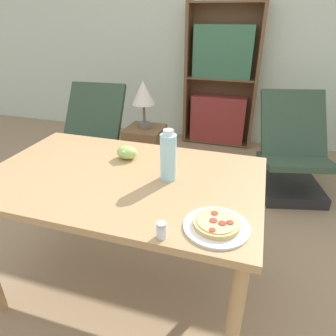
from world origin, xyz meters
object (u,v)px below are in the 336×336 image
Objects in this scene: drink_bottle at (168,157)px; lounge_chair_near at (90,149)px; pizza_on_plate at (216,225)px; salt_shaker at (162,230)px; bookshelf at (221,84)px; side_table at (146,155)px; grape_bunch at (127,152)px; table_lamp at (143,95)px; lounge_chair_far at (292,163)px.

lounge_chair_near is (-1.18, 1.17, -0.61)m from drink_bottle.
lounge_chair_near is (-1.46, 1.48, -0.50)m from pizza_on_plate.
bookshelf reaches higher than salt_shaker.
side_table is (-0.52, -1.21, -0.47)m from bookshelf.
pizza_on_plate is at bearing -38.90° from grape_bunch.
bookshelf is at bearing 66.66° from table_lamp.
bookshelf is at bearing 97.82° from pizza_on_plate.
bookshelf reaches higher than grape_bunch.
bookshelf reaches higher than table_lamp.
lounge_chair_far reaches higher than pizza_on_plate.
bookshelf is 1.39m from side_table.
drink_bottle is 0.29× the size of lounge_chair_far.
bookshelf is (-0.20, 2.87, -0.06)m from salt_shaker.
side_table is at bearing 113.33° from salt_shaker.
grape_bunch is at bearing -73.38° from side_table.
table_lamp is at bearing 1.95° from lounge_chair_near.
table_lamp reaches higher than lounge_chair_far.
salt_shaker is (-0.18, -0.11, 0.02)m from pizza_on_plate.
salt_shaker is at bearing -55.74° from grape_bunch.
lounge_chair_far is (0.45, 1.75, -0.50)m from pizza_on_plate.
pizza_on_plate is at bearing -82.18° from bookshelf.
side_table is (-0.61, 1.24, -0.62)m from drink_bottle.
grape_bunch is 0.70m from salt_shaker.
lounge_chair_near is 2.04× the size of table_lamp.
salt_shaker reaches higher than side_table.
drink_bottle reaches higher than lounge_chair_near.
pizza_on_plate is 0.74m from grape_bunch.
bookshelf is at bearing 93.92° from salt_shaker.
lounge_chair_far is 0.54× the size of bookshelf.
pizza_on_plate is at bearing -59.88° from side_table.
lounge_chair_far is at bearing 71.16° from salt_shaker.
side_table is at bearing 116.32° from drink_bottle.
salt_shaker is 0.11× the size of side_table.
bookshelf reaches higher than lounge_chair_near.
grape_bunch is at bearing -73.38° from table_lamp.
pizza_on_plate is at bearing -50.49° from lounge_chair_near.
salt_shaker is 1.81m from table_lamp.
bookshelf reaches higher than pizza_on_plate.
lounge_chair_near is at bearing -172.86° from table_lamp.
grape_bunch is at bearing 124.26° from salt_shaker.
grape_bunch reaches higher than salt_shaker.
pizza_on_plate is 1.79m from table_lamp.
salt_shaker is at bearing -148.29° from pizza_on_plate.
side_table is (-0.90, 1.55, -0.51)m from pizza_on_plate.
bookshelf reaches higher than lounge_chair_far.
table_lamp is (-0.90, 1.55, 0.07)m from pizza_on_plate.
pizza_on_plate is at bearing -47.39° from drink_bottle.
grape_bunch is 0.13× the size of lounge_chair_far.
salt_shaker is 0.07× the size of lounge_chair_far.
bookshelf is (-0.09, 2.44, -0.15)m from drink_bottle.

